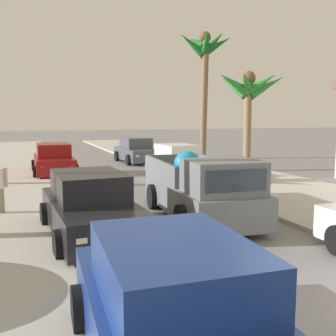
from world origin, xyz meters
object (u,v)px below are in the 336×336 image
(palm_tree_right_fore, at_px, (248,91))
(palm_tree_left_fore, at_px, (205,59))
(pickup_truck, at_px, (201,191))
(car_right_mid, at_px, (136,151))
(car_right_far, at_px, (177,317))
(car_left_far, at_px, (178,162))
(car_right_near, at_px, (90,207))
(car_left_mid, at_px, (54,160))

(palm_tree_right_fore, bearing_deg, palm_tree_left_fore, 85.60)
(pickup_truck, relative_size, car_right_mid, 1.24)
(palm_tree_left_fore, bearing_deg, car_right_mid, -175.60)
(pickup_truck, relative_size, car_right_far, 1.23)
(car_right_mid, xyz_separation_m, car_right_far, (-5.13, -19.96, 0.00))
(car_right_mid, xyz_separation_m, car_left_far, (0.22, -6.53, 0.00))
(car_left_far, bearing_deg, car_right_far, -111.72)
(car_right_near, relative_size, palm_tree_left_fore, 0.52)
(car_right_near, height_order, palm_tree_right_fore, palm_tree_right_fore)
(pickup_truck, height_order, car_left_far, pickup_truck)
(car_right_near, relative_size, palm_tree_right_fore, 0.84)
(palm_tree_left_fore, distance_m, palm_tree_right_fore, 6.64)
(car_right_mid, height_order, car_right_far, same)
(car_right_far, bearing_deg, palm_tree_left_fore, 63.83)
(car_right_far, xyz_separation_m, palm_tree_right_fore, (9.52, 14.17, 3.45))
(pickup_truck, bearing_deg, car_right_near, -169.47)
(car_right_near, xyz_separation_m, palm_tree_left_fore, (10.03, 14.88, 5.89))
(car_right_near, distance_m, car_left_mid, 10.81)
(car_left_mid, bearing_deg, car_right_near, -89.66)
(car_right_mid, distance_m, car_left_far, 6.54)
(car_left_mid, height_order, palm_tree_right_fore, palm_tree_right_fore)
(car_left_mid, height_order, car_right_far, same)
(palm_tree_right_fore, bearing_deg, car_right_far, -123.88)
(car_right_near, height_order, palm_tree_left_fore, palm_tree_left_fore)
(car_left_mid, bearing_deg, car_left_far, -27.49)
(car_left_far, bearing_deg, pickup_truck, -106.86)
(pickup_truck, distance_m, car_right_near, 3.21)
(car_left_mid, bearing_deg, pickup_truck, -72.52)
(pickup_truck, bearing_deg, car_right_mid, 81.74)
(car_right_near, height_order, car_left_far, same)
(car_right_near, bearing_deg, car_right_mid, 70.37)
(car_right_near, bearing_deg, pickup_truck, 10.53)
(pickup_truck, distance_m, car_right_mid, 14.06)
(car_right_far, distance_m, palm_tree_left_fore, 23.41)
(car_right_near, distance_m, car_left_far, 9.62)
(car_right_near, xyz_separation_m, palm_tree_right_fore, (9.56, 8.72, 3.45))
(car_left_far, xyz_separation_m, car_right_far, (-5.35, -13.43, 0.00))
(pickup_truck, xyz_separation_m, car_right_mid, (2.02, 13.92, -0.09))
(pickup_truck, relative_size, palm_tree_right_fore, 1.03)
(car_right_near, relative_size, car_right_mid, 1.00)
(car_left_mid, distance_m, car_left_far, 6.15)
(car_left_mid, xyz_separation_m, palm_tree_right_fore, (9.63, -2.09, 3.45))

